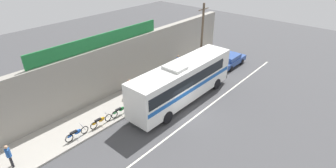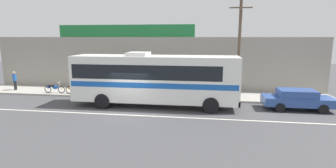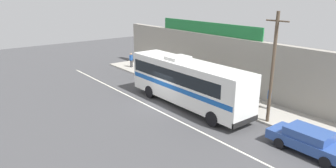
{
  "view_description": "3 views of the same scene",
  "coord_description": "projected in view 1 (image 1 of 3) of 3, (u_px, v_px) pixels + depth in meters",
  "views": [
    {
      "loc": [
        -14.29,
        -10.4,
        12.35
      ],
      "look_at": [
        0.51,
        2.48,
        1.73
      ],
      "focal_mm": 27.41,
      "sensor_mm": 36.0,
      "label": 1
    },
    {
      "loc": [
        5.03,
        -16.04,
        4.84
      ],
      "look_at": [
        2.21,
        2.73,
        1.4
      ],
      "focal_mm": 28.05,
      "sensor_mm": 36.0,
      "label": 2
    },
    {
      "loc": [
        18.08,
        -13.31,
        8.53
      ],
      "look_at": [
        -0.9,
        1.53,
        1.24
      ],
      "focal_mm": 32.34,
      "sensor_mm": 36.0,
      "label": 3
    }
  ],
  "objects": [
    {
      "name": "motorcycle_blue",
      "position": [
        76.0,
        133.0,
        18.29
      ],
      "size": [
        1.86,
        0.56,
        0.94
      ],
      "color": "black",
      "rests_on": "sidewalk_slab"
    },
    {
      "name": "road_center_stripe",
      "position": [
        194.0,
        117.0,
        20.9
      ],
      "size": [
        30.0,
        0.14,
        0.01
      ],
      "primitive_type": "cube",
      "color": "silver",
      "rests_on": "ground_plane"
    },
    {
      "name": "storefront_billboard",
      "position": [
        101.0,
        41.0,
        21.43
      ],
      "size": [
        12.66,
        0.12,
        1.1
      ],
      "primitive_type": "cube",
      "color": "#1E7538",
      "rests_on": "storefront_facade"
    },
    {
      "name": "storefront_facade",
      "position": [
        126.0,
        64.0,
        24.46
      ],
      "size": [
        30.0,
        0.7,
        4.8
      ],
      "primitive_type": "cube",
      "color": "gray",
      "rests_on": "ground_plane"
    },
    {
      "name": "pedestrian_far_left",
      "position": [
        178.0,
        62.0,
        28.11
      ],
      "size": [
        0.3,
        0.48,
        1.72
      ],
      "color": "navy",
      "rests_on": "sidewalk_slab"
    },
    {
      "name": "sidewalk_slab",
      "position": [
        143.0,
        92.0,
        24.33
      ],
      "size": [
        30.0,
        3.6,
        0.14
      ],
      "primitive_type": "cube",
      "color": "#A8A399",
      "rests_on": "ground_plane"
    },
    {
      "name": "pedestrian_far_right",
      "position": [
        9.0,
        154.0,
        15.65
      ],
      "size": [
        0.3,
        0.48,
        1.67
      ],
      "color": "black",
      "rests_on": "sidewalk_slab"
    },
    {
      "name": "ground_plane",
      "position": [
        186.0,
        114.0,
        21.36
      ],
      "size": [
        70.0,
        70.0,
        0.0
      ],
      "primitive_type": "plane",
      "color": "#444447"
    },
    {
      "name": "utility_pole",
      "position": [
        202.0,
        38.0,
        26.48
      ],
      "size": [
        1.6,
        0.22,
        7.32
      ],
      "color": "brown",
      "rests_on": "sidewalk_slab"
    },
    {
      "name": "motorcycle_red",
      "position": [
        121.0,
        110.0,
        20.84
      ],
      "size": [
        1.95,
        0.56,
        0.94
      ],
      "color": "black",
      "rests_on": "sidewalk_slab"
    },
    {
      "name": "parked_car",
      "position": [
        230.0,
        60.0,
        29.54
      ],
      "size": [
        4.48,
        1.84,
        1.37
      ],
      "color": "#2D4C93",
      "rests_on": "ground_plane"
    },
    {
      "name": "motorcycle_green",
      "position": [
        101.0,
        121.0,
        19.58
      ],
      "size": [
        1.95,
        0.56,
        0.94
      ],
      "color": "black",
      "rests_on": "sidewalk_slab"
    },
    {
      "name": "intercity_bus",
      "position": [
        182.0,
        80.0,
        22.2
      ],
      "size": [
        11.38,
        2.61,
        3.78
      ],
      "color": "white",
      "rests_on": "ground_plane"
    },
    {
      "name": "pedestrian_near_shop",
      "position": [
        130.0,
        86.0,
        23.24
      ],
      "size": [
        0.3,
        0.48,
        1.67
      ],
      "color": "black",
      "rests_on": "sidewalk_slab"
    }
  ]
}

